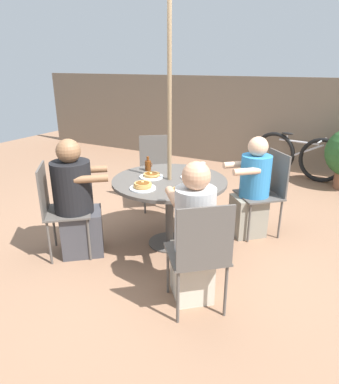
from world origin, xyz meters
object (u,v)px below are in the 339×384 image
Objects in this scene: diner_west at (77,204)px; drinking_glass_a at (202,168)px; diner_north at (194,238)px; patio_chair_west at (58,205)px; pancake_plate_b at (143,186)px; diner_east at (252,191)px; pancake_plate_d at (151,176)px; bicycle at (297,156)px; patio_table at (170,188)px; pancake_plate_a at (181,192)px; pancake_plate_c at (193,176)px; syrup_bottle at (148,165)px; patio_chair_east at (267,188)px; coffee_cup at (195,183)px; patio_chair_south at (156,167)px; patio_chair_north at (200,251)px.

drinking_glass_a is at bearing 94.98° from diner_west.
diner_north reaches higher than patio_chair_west.
diner_east is at bearing 52.13° from pancake_plate_b.
pancake_plate_d is 0.16× the size of bicycle.
patio_table is 0.93m from diner_west.
pancake_plate_a is 3.38m from bicycle.
patio_chair_west reaches higher than drinking_glass_a.
syrup_bottle is (-0.53, -0.00, 0.04)m from pancake_plate_c.
diner_north reaches higher than syrup_bottle.
bicycle is (0.77, 3.02, -0.26)m from patio_table.
coffee_cup is (-0.47, -0.88, 0.24)m from patio_chair_east.
patio_chair_south is 1.07m from drinking_glass_a.
patio_chair_west reaches higher than patio_table.
pancake_plate_a is at bearing -105.14° from coffee_cup.
syrup_bottle is (-1.07, 1.00, 0.25)m from patio_chair_north.
diner_west is at bearing -156.13° from coffee_cup.
diner_east is 0.62m from drinking_glass_a.
diner_east is (0.68, 0.63, -0.12)m from patio_table.
diner_east is at bearing 91.34° from patio_chair_west.
diner_east is (-0.13, -0.12, -0.02)m from patio_chair_east.
patio_chair_west reaches higher than coffee_cup.
pancake_plate_c is (-0.50, -0.47, 0.23)m from diner_east.
diner_west is (-0.03, -1.46, -0.00)m from patio_chair_south.
coffee_cup is at bearing -88.53° from bicycle.
bicycle is at bearing 117.98° from diner_west.
syrup_bottle reaches higher than bicycle.
patio_chair_north and patio_chair_south have the same top height.
diner_east is 7.09× the size of syrup_bottle.
patio_chair_north is 1.47m from diner_east.
diner_north is 0.54m from pancake_plate_a.
diner_west reaches higher than pancake_plate_a.
pancake_plate_c is 0.53m from syrup_bottle.
patio_chair_east is at bearing 63.70° from pancake_plate_a.
pancake_plate_d is at bearing 84.16° from diner_east.
pancake_plate_b reaches higher than patio_table.
drinking_glass_a reaches higher than coffee_cup.
pancake_plate_d is (0.65, 0.68, 0.21)m from patio_chair_west.
diner_north is 1.47m from patio_chair_east.
patio_chair_north reaches higher than pancake_plate_c.
patio_chair_south is at bearing -114.57° from bicycle.
coffee_cup is at bearing -22.71° from syrup_bottle.
patio_chair_north is 0.71m from pancake_plate_a.
pancake_plate_b is 0.16× the size of bicycle.
diner_north is 4.79× the size of pancake_plate_d.
patio_chair_east is at bearing 91.60° from diner_west.
diner_east is at bearing 131.96° from patio_chair_south.
pancake_plate_d is 0.25m from syrup_bottle.
diner_east is 1.19× the size of patio_chair_south.
patio_chair_east is 2.28m from bicycle.
bicycle is (1.61, 3.73, -0.16)m from patio_chair_west.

